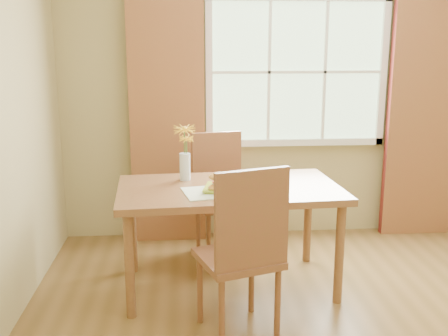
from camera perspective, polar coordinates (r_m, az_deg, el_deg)
room at (r=2.98m, az=15.42°, el=5.31°), size 4.24×3.84×2.74m
window at (r=4.76m, az=7.92°, el=10.31°), size 1.62×0.06×1.32m
curtain_left at (r=4.60m, az=-6.18°, el=5.26°), size 0.65×0.08×2.20m
curtain_right at (r=5.08m, az=20.83°, el=5.22°), size 0.65×0.08×2.20m
dining_table at (r=3.73m, az=0.56°, el=-3.18°), size 1.62×0.98×0.76m
chair_near at (r=3.09m, az=2.24°, el=-8.56°), size 0.56×0.56×1.07m
chair_far at (r=4.39m, az=-0.43°, el=-2.27°), size 0.51×0.51×1.03m
placemat at (r=3.56m, az=-0.71°, el=-2.61°), size 0.51×0.41×0.01m
plate at (r=3.60m, az=-0.04°, el=-2.28°), size 0.30×0.30×0.01m
croissant_sandwich at (r=3.53m, az=-0.47°, el=-1.46°), size 0.20×0.17×0.12m
water_glass at (r=3.65m, az=5.07°, el=-1.31°), size 0.09×0.09×0.13m
flower_vase at (r=3.84m, az=-4.28°, el=2.25°), size 0.17×0.17×0.41m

